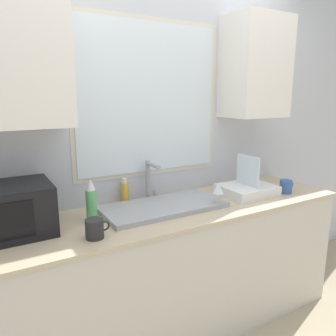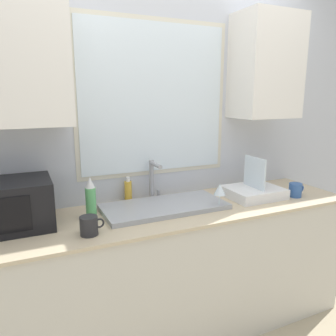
{
  "view_description": "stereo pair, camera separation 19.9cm",
  "coord_description": "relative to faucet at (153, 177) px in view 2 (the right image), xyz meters",
  "views": [
    {
      "loc": [
        -1.04,
        -1.4,
        1.6
      ],
      "look_at": [
        -0.05,
        0.28,
        1.16
      ],
      "focal_mm": 35.0,
      "sensor_mm": 36.0,
      "label": 1
    },
    {
      "loc": [
        -0.86,
        -1.49,
        1.6
      ],
      "look_at": [
        -0.05,
        0.28,
        1.16
      ],
      "focal_mm": 35.0,
      "sensor_mm": 36.0,
      "label": 2
    }
  ],
  "objects": [
    {
      "name": "dish_rack",
      "position": [
        0.68,
        -0.24,
        -0.12
      ],
      "size": [
        0.38,
        0.31,
        0.29
      ],
      "color": "white",
      "rests_on": "countertop"
    },
    {
      "name": "faucet",
      "position": [
        0.0,
        0.0,
        0.0
      ],
      "size": [
        0.08,
        0.18,
        0.28
      ],
      "color": "#99999E",
      "rests_on": "countertop"
    },
    {
      "name": "sink_basin",
      "position": [
        -0.0,
        -0.2,
        -0.15
      ],
      "size": [
        0.79,
        0.38,
        0.03
      ],
      "color": "#9EA0A5",
      "rests_on": "countertop"
    },
    {
      "name": "countertop",
      "position": [
        0.05,
        -0.22,
        -0.6
      ],
      "size": [
        2.49,
        0.65,
        0.88
      ],
      "color": "beige",
      "rests_on": "ground_plane"
    },
    {
      "name": "mug_by_rack",
      "position": [
        0.96,
        -0.35,
        -0.11
      ],
      "size": [
        0.12,
        0.09,
        0.1
      ],
      "color": "#335999",
      "rests_on": "countertop"
    },
    {
      "name": "spray_bottle",
      "position": [
        -0.46,
        -0.17,
        -0.04
      ],
      "size": [
        0.06,
        0.06,
        0.25
      ],
      "color": "#59B266",
      "rests_on": "countertop"
    },
    {
      "name": "microwave",
      "position": [
        -0.91,
        -0.13,
        -0.03
      ],
      "size": [
        0.47,
        0.36,
        0.26
      ],
      "color": "black",
      "rests_on": "countertop"
    },
    {
      "name": "mug_near_sink",
      "position": [
        -0.52,
        -0.4,
        -0.11
      ],
      "size": [
        0.13,
        0.09,
        0.1
      ],
      "color": "#262628",
      "rests_on": "countertop"
    },
    {
      "name": "wine_glass",
      "position": [
        0.31,
        -0.35,
        -0.04
      ],
      "size": [
        0.08,
        0.08,
        0.17
      ],
      "color": "silver",
      "rests_on": "countertop"
    },
    {
      "name": "wall_back",
      "position": [
        0.05,
        0.08,
        0.35
      ],
      "size": [
        6.0,
        0.38,
        2.6
      ],
      "color": "silver",
      "rests_on": "ground_plane"
    },
    {
      "name": "soap_bottle",
      "position": [
        -0.17,
        0.04,
        -0.09
      ],
      "size": [
        0.05,
        0.05,
        0.17
      ],
      "color": "gold",
      "rests_on": "countertop"
    }
  ]
}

